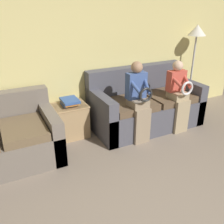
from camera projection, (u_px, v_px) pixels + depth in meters
name	position (u px, v px, depth m)	size (l,w,h in m)	color
wall_back	(76.00, 54.00, 3.97)	(7.14, 0.06, 2.55)	#DBCC7F
couch_main	(145.00, 106.00, 4.40)	(1.89, 0.93, 1.00)	#4C4C56
couch_side	(1.00, 141.00, 3.39)	(1.51, 0.99, 0.87)	#70665B
child_left_seated	(139.00, 99.00, 3.78)	(0.31, 0.38, 1.25)	gray
child_right_seated	(179.00, 94.00, 4.11)	(0.32, 0.37, 1.18)	tan
side_shelf	(71.00, 120.00, 4.05)	(0.53, 0.46, 0.55)	tan
book_stack	(70.00, 102.00, 3.91)	(0.25, 0.32, 0.10)	#33569E
floor_lamp	(196.00, 39.00, 4.63)	(0.33, 0.33, 1.66)	#2D2B28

